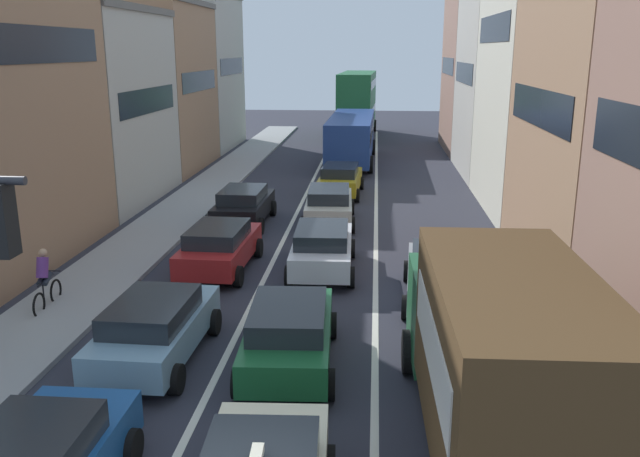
{
  "coord_description": "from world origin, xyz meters",
  "views": [
    {
      "loc": [
        1.6,
        -6.97,
        6.78
      ],
      "look_at": [
        0.0,
        12.0,
        1.6
      ],
      "focal_mm": 36.95,
      "sensor_mm": 36.0,
      "label": 1
    }
  ],
  "objects_px": {
    "hatchback_centre_lane_third": "(322,247)",
    "sedan_centre_lane_fifth": "(340,179)",
    "sedan_centre_lane_second": "(289,332)",
    "sedan_left_lane_third": "(219,246)",
    "cyclist_on_sidewalk": "(45,281)",
    "sedan_right_lane_behind_truck": "(441,274)",
    "wagon_left_lane_second": "(155,327)",
    "coupe_centre_lane_fourth": "(329,204)",
    "removalist_box_truck": "(498,351)",
    "bus_far_queue_secondary": "(357,101)",
    "sedan_left_lane_fourth": "(244,205)",
    "bus_mid_queue_primary": "(351,135)"
  },
  "relations": [
    {
      "from": "coupe_centre_lane_fourth",
      "to": "bus_mid_queue_primary",
      "type": "height_order",
      "value": "bus_mid_queue_primary"
    },
    {
      "from": "wagon_left_lane_second",
      "to": "removalist_box_truck",
      "type": "bearing_deg",
      "value": -112.25
    },
    {
      "from": "wagon_left_lane_second",
      "to": "sedan_right_lane_behind_truck",
      "type": "distance_m",
      "value": 7.91
    },
    {
      "from": "sedan_left_lane_third",
      "to": "coupe_centre_lane_fourth",
      "type": "distance_m",
      "value": 6.83
    },
    {
      "from": "hatchback_centre_lane_third",
      "to": "sedan_left_lane_fourth",
      "type": "distance_m",
      "value": 6.63
    },
    {
      "from": "bus_far_queue_secondary",
      "to": "sedan_left_lane_fourth",
      "type": "bearing_deg",
      "value": 174.37
    },
    {
      "from": "coupe_centre_lane_fourth",
      "to": "removalist_box_truck",
      "type": "bearing_deg",
      "value": -168.4
    },
    {
      "from": "sedan_left_lane_third",
      "to": "sedan_centre_lane_fifth",
      "type": "bearing_deg",
      "value": -13.74
    },
    {
      "from": "sedan_centre_lane_fifth",
      "to": "wagon_left_lane_second",
      "type": "bearing_deg",
      "value": 172.37
    },
    {
      "from": "cyclist_on_sidewalk",
      "to": "sedan_right_lane_behind_truck",
      "type": "bearing_deg",
      "value": -84.4
    },
    {
      "from": "sedan_centre_lane_fifth",
      "to": "bus_far_queue_secondary",
      "type": "bearing_deg",
      "value": 2.11
    },
    {
      "from": "wagon_left_lane_second",
      "to": "coupe_centre_lane_fourth",
      "type": "distance_m",
      "value": 12.78
    },
    {
      "from": "sedan_centre_lane_fifth",
      "to": "bus_mid_queue_primary",
      "type": "xyz_separation_m",
      "value": [
        0.17,
        9.18,
        0.96
      ]
    },
    {
      "from": "removalist_box_truck",
      "to": "sedan_centre_lane_second",
      "type": "relative_size",
      "value": 1.77
    },
    {
      "from": "sedan_left_lane_third",
      "to": "wagon_left_lane_second",
      "type": "bearing_deg",
      "value": -178.07
    },
    {
      "from": "removalist_box_truck",
      "to": "bus_far_queue_secondary",
      "type": "distance_m",
      "value": 43.14
    },
    {
      "from": "sedan_right_lane_behind_truck",
      "to": "bus_far_queue_secondary",
      "type": "distance_m",
      "value": 35.94
    },
    {
      "from": "wagon_left_lane_second",
      "to": "cyclist_on_sidewalk",
      "type": "height_order",
      "value": "cyclist_on_sidewalk"
    },
    {
      "from": "wagon_left_lane_second",
      "to": "sedan_left_lane_fourth",
      "type": "bearing_deg",
      "value": 3.32
    },
    {
      "from": "bus_far_queue_secondary",
      "to": "wagon_left_lane_second",
      "type": "bearing_deg",
      "value": 177.16
    },
    {
      "from": "sedan_left_lane_fourth",
      "to": "bus_far_queue_secondary",
      "type": "height_order",
      "value": "bus_far_queue_secondary"
    },
    {
      "from": "bus_mid_queue_primary",
      "to": "sedan_centre_lane_fifth",
      "type": "bearing_deg",
      "value": 179.78
    },
    {
      "from": "sedan_centre_lane_second",
      "to": "bus_mid_queue_primary",
      "type": "xyz_separation_m",
      "value": [
        0.33,
        26.98,
        0.96
      ]
    },
    {
      "from": "removalist_box_truck",
      "to": "bus_mid_queue_primary",
      "type": "xyz_separation_m",
      "value": [
        -3.56,
        30.0,
        -0.21
      ]
    },
    {
      "from": "sedan_left_lane_third",
      "to": "cyclist_on_sidewalk",
      "type": "xyz_separation_m",
      "value": [
        -3.86,
        -3.68,
        0.05
      ]
    },
    {
      "from": "sedan_centre_lane_second",
      "to": "sedan_centre_lane_fifth",
      "type": "relative_size",
      "value": 1.0
    },
    {
      "from": "sedan_left_lane_third",
      "to": "sedan_centre_lane_fifth",
      "type": "height_order",
      "value": "same"
    },
    {
      "from": "sedan_right_lane_behind_truck",
      "to": "cyclist_on_sidewalk",
      "type": "distance_m",
      "value": 10.68
    },
    {
      "from": "sedan_left_lane_fourth",
      "to": "sedan_right_lane_behind_truck",
      "type": "height_order",
      "value": "same"
    },
    {
      "from": "wagon_left_lane_second",
      "to": "bus_far_queue_secondary",
      "type": "distance_m",
      "value": 40.13
    },
    {
      "from": "sedan_left_lane_fourth",
      "to": "sedan_left_lane_third",
      "type": "bearing_deg",
      "value": -175.66
    },
    {
      "from": "sedan_centre_lane_fifth",
      "to": "coupe_centre_lane_fourth",
      "type": "bearing_deg",
      "value": -179.21
    },
    {
      "from": "sedan_centre_lane_second",
      "to": "cyclist_on_sidewalk",
      "type": "bearing_deg",
      "value": 66.23
    },
    {
      "from": "sedan_left_lane_third",
      "to": "coupe_centre_lane_fourth",
      "type": "height_order",
      "value": "same"
    },
    {
      "from": "wagon_left_lane_second",
      "to": "coupe_centre_lane_fourth",
      "type": "xyz_separation_m",
      "value": [
        3.02,
        12.41,
        0.0
      ]
    },
    {
      "from": "cyclist_on_sidewalk",
      "to": "sedan_left_lane_third",
      "type": "bearing_deg",
      "value": -49.34
    },
    {
      "from": "sedan_right_lane_behind_truck",
      "to": "hatchback_centre_lane_third",
      "type": "bearing_deg",
      "value": 60.46
    },
    {
      "from": "hatchback_centre_lane_third",
      "to": "sedan_centre_lane_fifth",
      "type": "bearing_deg",
      "value": -1.43
    },
    {
      "from": "removalist_box_truck",
      "to": "bus_mid_queue_primary",
      "type": "bearing_deg",
      "value": 5.41
    },
    {
      "from": "sedan_left_lane_third",
      "to": "removalist_box_truck",
      "type": "bearing_deg",
      "value": -141.63
    },
    {
      "from": "hatchback_centre_lane_third",
      "to": "sedan_left_lane_fourth",
      "type": "relative_size",
      "value": 1.01
    },
    {
      "from": "hatchback_centre_lane_third",
      "to": "sedan_centre_lane_second",
      "type": "bearing_deg",
      "value": 176.49
    },
    {
      "from": "hatchback_centre_lane_third",
      "to": "sedan_left_lane_third",
      "type": "xyz_separation_m",
      "value": [
        -3.24,
        -0.16,
        0.0
      ]
    },
    {
      "from": "sedan_left_lane_third",
      "to": "bus_mid_queue_primary",
      "type": "distance_m",
      "value": 20.96
    },
    {
      "from": "sedan_left_lane_third",
      "to": "sedan_centre_lane_fifth",
      "type": "distance_m",
      "value": 11.92
    },
    {
      "from": "sedan_left_lane_third",
      "to": "bus_mid_queue_primary",
      "type": "height_order",
      "value": "bus_mid_queue_primary"
    },
    {
      "from": "bus_far_queue_secondary",
      "to": "cyclist_on_sidewalk",
      "type": "height_order",
      "value": "bus_far_queue_secondary"
    },
    {
      "from": "wagon_left_lane_second",
      "to": "sedan_centre_lane_fifth",
      "type": "bearing_deg",
      "value": -8.6
    },
    {
      "from": "hatchback_centre_lane_third",
      "to": "coupe_centre_lane_fourth",
      "type": "height_order",
      "value": "same"
    },
    {
      "from": "hatchback_centre_lane_third",
      "to": "coupe_centre_lane_fourth",
      "type": "bearing_deg",
      "value": 0.33
    }
  ]
}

